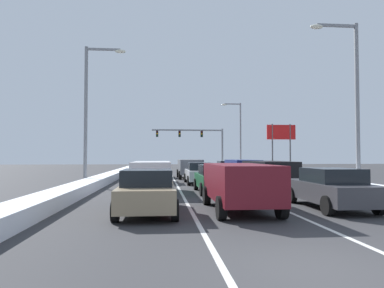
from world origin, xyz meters
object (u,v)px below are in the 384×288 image
object	(u,v)px
sedan_red_right_lane_fourth	(227,169)
sedan_charcoal_left_lane_third	(156,172)
suv_maroon_center_lane_nearest	(239,183)
suv_black_right_lane_second	(269,173)
street_lamp_left_mid	(91,104)
traffic_light_gantry	(198,138)
street_lamp_right_mid	(238,131)
sedan_charcoal_right_lane_nearest	(331,188)
roadside_sign_right	(281,137)
sedan_green_center_lane_second	(215,178)
sedan_black_left_lane_fourth	(157,169)
sedan_silver_center_lane_third	(200,173)
suv_white_left_lane_second	(152,174)
sedan_tan_left_lane_nearest	(147,191)
suv_navy_right_lane_third	(242,168)
suv_gray_center_lane_fourth	(190,167)
street_lamp_right_near	(351,92)

from	to	relation	value
sedan_red_right_lane_fourth	sedan_charcoal_left_lane_third	distance (m)	9.61
suv_maroon_center_lane_nearest	suv_black_right_lane_second	bearing A→B (deg)	64.90
street_lamp_left_mid	traffic_light_gantry	bearing A→B (deg)	71.00
suv_black_right_lane_second	sedan_red_right_lane_fourth	xyz separation A→B (m)	(0.06, 13.01, -0.25)
sedan_red_right_lane_fourth	street_lamp_right_mid	xyz separation A→B (m)	(4.00, 12.84, 4.63)
sedan_charcoal_right_lane_nearest	roadside_sign_right	bearing A→B (deg)	74.41
sedan_green_center_lane_second	sedan_black_left_lane_fourth	size ratio (longest dim) A/B	1.00
suv_maroon_center_lane_nearest	sedan_charcoal_left_lane_third	world-z (taller)	suv_maroon_center_lane_nearest
sedan_silver_center_lane_third	suv_black_right_lane_second	bearing A→B (deg)	-55.02
sedan_silver_center_lane_third	traffic_light_gantry	bearing A→B (deg)	84.23
suv_white_left_lane_second	sedan_charcoal_right_lane_nearest	bearing A→B (deg)	-41.33
suv_black_right_lane_second	suv_white_left_lane_second	xyz separation A→B (m)	(-6.72, -0.95, 0.00)
sedan_tan_left_lane_nearest	traffic_light_gantry	size ratio (longest dim) A/B	0.41
traffic_light_gantry	street_lamp_right_mid	size ratio (longest dim) A/B	1.20
suv_black_right_lane_second	sedan_green_center_lane_second	world-z (taller)	suv_black_right_lane_second
sedan_silver_center_lane_third	sedan_charcoal_left_lane_third	size ratio (longest dim) A/B	1.00
street_lamp_right_mid	roadside_sign_right	distance (m)	9.32
suv_navy_right_lane_third	sedan_tan_left_lane_nearest	distance (m)	16.35
suv_black_right_lane_second	street_lamp_left_mid	world-z (taller)	street_lamp_left_mid
suv_black_right_lane_second	suv_white_left_lane_second	size ratio (longest dim) A/B	1.00
suv_gray_center_lane_fourth	street_lamp_right_near	xyz separation A→B (m)	(7.55, -13.21, 4.36)
suv_gray_center_lane_fourth	sedan_tan_left_lane_nearest	world-z (taller)	suv_gray_center_lane_fourth
sedan_silver_center_lane_third	roadside_sign_right	xyz separation A→B (m)	(10.34, 12.11, 3.25)
sedan_tan_left_lane_nearest	sedan_charcoal_left_lane_third	size ratio (longest dim) A/B	1.00
sedan_red_right_lane_fourth	suv_white_left_lane_second	xyz separation A→B (m)	(-6.78, -13.97, 0.25)
sedan_silver_center_lane_third	suv_gray_center_lane_fourth	size ratio (longest dim) A/B	0.92
suv_black_right_lane_second	street_lamp_right_near	distance (m)	6.19
suv_gray_center_lane_fourth	street_lamp_right_mid	size ratio (longest dim) A/B	0.54
suv_black_right_lane_second	sedan_red_right_lane_fourth	world-z (taller)	suv_black_right_lane_second
suv_maroon_center_lane_nearest	street_lamp_right_near	world-z (taller)	street_lamp_right_near
sedan_green_center_lane_second	street_lamp_left_mid	size ratio (longest dim) A/B	0.49
sedan_tan_left_lane_nearest	street_lamp_right_near	size ratio (longest dim) A/B	0.49
sedan_tan_left_lane_nearest	roadside_sign_right	size ratio (longest dim) A/B	0.82
sedan_black_left_lane_fourth	roadside_sign_right	bearing A→B (deg)	18.98
sedan_silver_center_lane_third	sedan_black_left_lane_fourth	distance (m)	8.11
suv_navy_right_lane_third	street_lamp_right_near	bearing A→B (deg)	-68.58
street_lamp_left_mid	suv_navy_right_lane_third	bearing A→B (deg)	19.72
street_lamp_right_near	suv_white_left_lane_second	bearing A→B (deg)	174.00
suv_navy_right_lane_third	street_lamp_right_mid	world-z (taller)	street_lamp_right_mid
sedan_green_center_lane_second	sedan_charcoal_left_lane_third	bearing A→B (deg)	114.75
suv_maroon_center_lane_nearest	traffic_light_gantry	size ratio (longest dim) A/B	0.45
sedan_charcoal_right_lane_nearest	suv_maroon_center_lane_nearest	size ratio (longest dim) A/B	0.92
sedan_silver_center_lane_third	street_lamp_right_mid	bearing A→B (deg)	70.17
suv_maroon_center_lane_nearest	sedan_silver_center_lane_third	world-z (taller)	suv_maroon_center_lane_nearest
sedan_silver_center_lane_third	sedan_black_left_lane_fourth	xyz separation A→B (m)	(-3.14, 7.47, 0.00)
street_lamp_right_near	roadside_sign_right	distance (m)	19.42
sedan_green_center_lane_second	traffic_light_gantry	distance (m)	34.23
sedan_black_left_lane_fourth	sedan_red_right_lane_fourth	bearing A→B (deg)	4.93
roadside_sign_right	sedan_green_center_lane_second	bearing A→B (deg)	-119.26
suv_navy_right_lane_third	suv_gray_center_lane_fourth	xyz separation A→B (m)	(-3.86, 3.81, 0.00)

